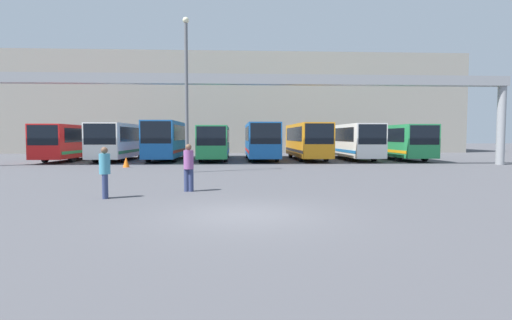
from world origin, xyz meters
name	(u,v)px	position (x,y,z in m)	size (l,w,h in m)	color
ground_plane	(246,215)	(0.00, 0.00, 0.00)	(200.00, 200.00, 0.00)	#47474C
building_backdrop	(237,106)	(0.00, 45.12, 6.31)	(58.97, 12.00, 12.63)	gray
overhead_gantry	(239,87)	(0.00, 17.96, 5.63)	(39.50, 0.80, 6.49)	gray
bus_slot_0	(74,140)	(-14.51, 25.51, 1.76)	(2.47, 11.65, 3.05)	red
bus_slot_1	(119,140)	(-10.37, 24.79, 1.82)	(2.61, 10.23, 3.16)	silver
bus_slot_2	(168,138)	(-6.22, 24.99, 1.92)	(2.51, 10.61, 3.35)	#1959A5
bus_slot_3	(215,141)	(-2.07, 25.63, 1.71)	(2.44, 11.91, 2.97)	#268C4C
bus_slot_4	(261,139)	(2.07, 25.26, 1.86)	(2.57, 11.15, 3.23)	#1959A5
bus_slot_5	(307,139)	(6.22, 25.02, 1.84)	(2.48, 10.67, 3.20)	orange
bus_slot_6	(351,139)	(10.37, 25.54, 1.81)	(2.45, 11.73, 3.15)	silver
bus_slot_7	(398,140)	(14.51, 24.79, 1.77)	(2.61, 10.22, 3.07)	#268C4C
pedestrian_far_center	(189,166)	(-2.06, 4.70, 0.97)	(0.38, 0.38, 1.83)	navy
pedestrian_mid_right	(105,171)	(-4.72, 3.13, 0.94)	(0.37, 0.37, 1.76)	navy
traffic_cone	(126,162)	(-7.70, 16.91, 0.36)	(0.45, 0.45, 0.72)	orange
lamp_post	(186,89)	(-3.08, 12.82, 4.84)	(0.36, 0.36, 8.95)	#595B60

